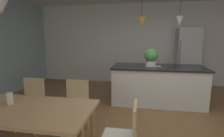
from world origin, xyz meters
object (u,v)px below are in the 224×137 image
(chair_kitchen_end, at_px, (123,137))
(potted_plant_on_island, at_px, (151,57))
(refrigerator, at_px, (187,58))
(vase_on_dining_table, at_px, (10,98))
(chair_far_right, at_px, (76,105))
(dining_table, at_px, (19,113))
(kitchen_island, at_px, (157,84))
(chair_far_left, at_px, (31,102))

(chair_kitchen_end, height_order, potted_plant_on_island, potted_plant_on_island)
(refrigerator, relative_size, vase_on_dining_table, 12.59)
(potted_plant_on_island, bearing_deg, refrigerator, 52.25)
(chair_far_right, height_order, potted_plant_on_island, potted_plant_on_island)
(chair_kitchen_end, bearing_deg, refrigerator, 68.42)
(dining_table, bearing_deg, refrigerator, 54.33)
(dining_table, bearing_deg, kitchen_island, 52.96)
(dining_table, relative_size, chair_far_right, 2.09)
(refrigerator, distance_m, vase_on_dining_table, 4.93)
(refrigerator, bearing_deg, chair_far_right, -127.69)
(refrigerator, height_order, vase_on_dining_table, refrigerator)
(potted_plant_on_island, bearing_deg, dining_table, -124.31)
(dining_table, xyz_separation_m, chair_far_left, (-0.41, 0.81, -0.19))
(refrigerator, distance_m, potted_plant_on_island, 1.94)
(chair_kitchen_end, distance_m, potted_plant_on_island, 2.56)
(dining_table, distance_m, chair_far_left, 0.93)
(refrigerator, xyz_separation_m, potted_plant_on_island, (-1.18, -1.53, 0.18))
(chair_kitchen_end, xyz_separation_m, potted_plant_on_island, (0.39, 2.44, 0.65))
(chair_far_right, relative_size, refrigerator, 0.46)
(dining_table, xyz_separation_m, potted_plant_on_island, (1.67, 2.44, 0.46))
(chair_far_right, bearing_deg, chair_kitchen_end, -42.77)
(chair_far_left, distance_m, vase_on_dining_table, 0.83)
(chair_far_right, bearing_deg, dining_table, -116.67)
(vase_on_dining_table, bearing_deg, dining_table, -25.95)
(refrigerator, bearing_deg, vase_on_dining_table, -127.96)
(chair_kitchen_end, bearing_deg, kitchen_island, 76.97)
(dining_table, bearing_deg, chair_kitchen_end, -0.00)
(potted_plant_on_island, distance_m, vase_on_dining_table, 3.01)
(chair_kitchen_end, bearing_deg, dining_table, 180.00)
(kitchen_island, bearing_deg, dining_table, -127.04)
(kitchen_island, bearing_deg, chair_far_right, -131.32)
(chair_far_left, distance_m, potted_plant_on_island, 2.72)
(chair_far_right, bearing_deg, refrigerator, 52.31)
(chair_far_left, bearing_deg, dining_table, -63.07)
(kitchen_island, bearing_deg, potted_plant_on_island, 180.00)
(dining_table, distance_m, potted_plant_on_island, 2.99)
(refrigerator, bearing_deg, chair_far_left, -135.87)
(vase_on_dining_table, bearing_deg, refrigerator, 52.04)
(dining_table, bearing_deg, chair_far_left, 116.93)
(refrigerator, relative_size, potted_plant_on_island, 4.53)
(chair_far_right, bearing_deg, vase_on_dining_table, -129.09)
(kitchen_island, distance_m, potted_plant_on_island, 0.68)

